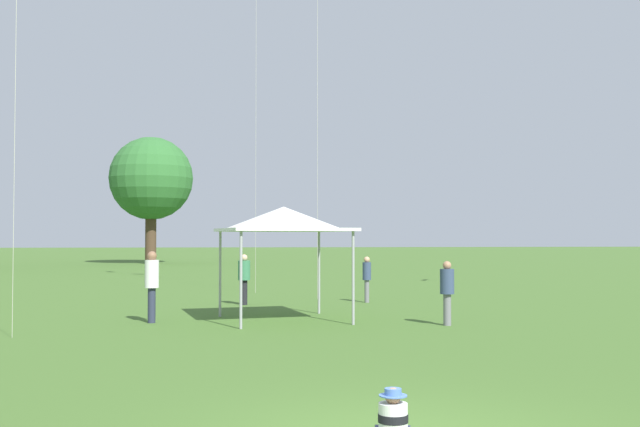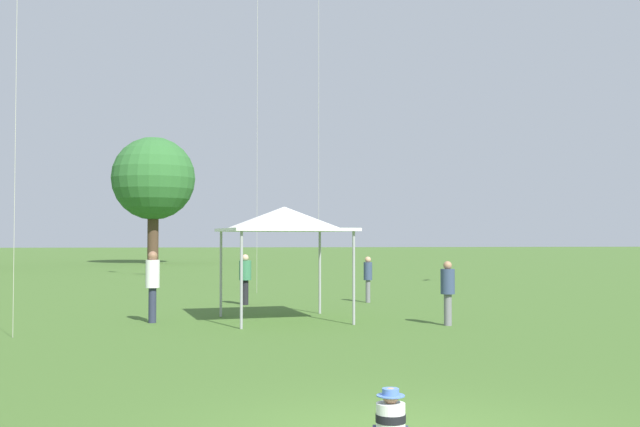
# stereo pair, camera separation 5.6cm
# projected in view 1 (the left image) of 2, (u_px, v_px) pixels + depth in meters

# --- Properties ---
(seated_toddler) EXTENTS (0.48, 0.55, 0.58)m
(seated_toddler) POSITION_uv_depth(u_px,v_px,m) (393.00, 419.00, 8.04)
(seated_toddler) COLOR #282D47
(seated_toddler) RESTS_ON ground
(person_standing_0) EXTENTS (0.38, 0.38, 1.83)m
(person_standing_0) POSITION_uv_depth(u_px,v_px,m) (152.00, 280.00, 19.14)
(person_standing_0) COLOR #282D42
(person_standing_0) RESTS_ON ground
(person_standing_1) EXTENTS (0.40, 0.40, 1.54)m
(person_standing_1) POSITION_uv_depth(u_px,v_px,m) (367.00, 275.00, 25.06)
(person_standing_1) COLOR slate
(person_standing_1) RESTS_ON ground
(person_standing_3) EXTENTS (0.42, 0.42, 1.63)m
(person_standing_3) POSITION_uv_depth(u_px,v_px,m) (244.00, 275.00, 24.20)
(person_standing_3) COLOR black
(person_standing_3) RESTS_ON ground
(person_standing_4) EXTENTS (0.50, 0.50, 1.60)m
(person_standing_4) POSITION_uv_depth(u_px,v_px,m) (447.00, 287.00, 18.57)
(person_standing_4) COLOR slate
(person_standing_4) RESTS_ON ground
(canopy_tent) EXTENTS (3.71, 3.71, 3.00)m
(canopy_tent) POSITION_uv_depth(u_px,v_px,m) (284.00, 220.00, 19.71)
(canopy_tent) COLOR white
(canopy_tent) RESTS_ON ground
(distant_tree_0) EXTENTS (6.82, 6.82, 10.42)m
(distant_tree_0) POSITION_uv_depth(u_px,v_px,m) (151.00, 179.00, 61.42)
(distant_tree_0) COLOR #473323
(distant_tree_0) RESTS_ON ground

